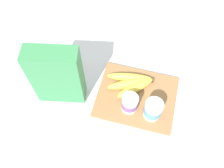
% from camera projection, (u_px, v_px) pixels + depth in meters
% --- Properties ---
extents(ground_plane, '(2.40, 2.40, 0.00)m').
position_uv_depth(ground_plane, '(136.00, 98.00, 1.04)').
color(ground_plane, silver).
extents(cutting_board, '(0.31, 0.25, 0.02)m').
position_uv_depth(cutting_board, '(136.00, 97.00, 1.03)').
color(cutting_board, olive).
rests_on(cutting_board, ground_plane).
extents(cereal_box, '(0.19, 0.11, 0.29)m').
position_uv_depth(cereal_box, '(57.00, 76.00, 0.92)').
color(cereal_box, '#38844C').
rests_on(cereal_box, ground_plane).
extents(yogurt_cup_front, '(0.07, 0.07, 0.09)m').
position_uv_depth(yogurt_cup_front, '(153.00, 110.00, 0.95)').
color(yogurt_cup_front, white).
rests_on(yogurt_cup_front, cutting_board).
extents(yogurt_cup_back, '(0.06, 0.06, 0.08)m').
position_uv_depth(yogurt_cup_back, '(130.00, 103.00, 0.96)').
color(yogurt_cup_back, white).
rests_on(yogurt_cup_back, cutting_board).
extents(banana_bunch, '(0.20, 0.14, 0.04)m').
position_uv_depth(banana_bunch, '(132.00, 83.00, 1.03)').
color(banana_bunch, yellow).
rests_on(banana_bunch, cutting_board).
extents(spoon, '(0.02, 0.13, 0.01)m').
position_uv_depth(spoon, '(194.00, 126.00, 0.97)').
color(spoon, silver).
rests_on(spoon, ground_plane).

